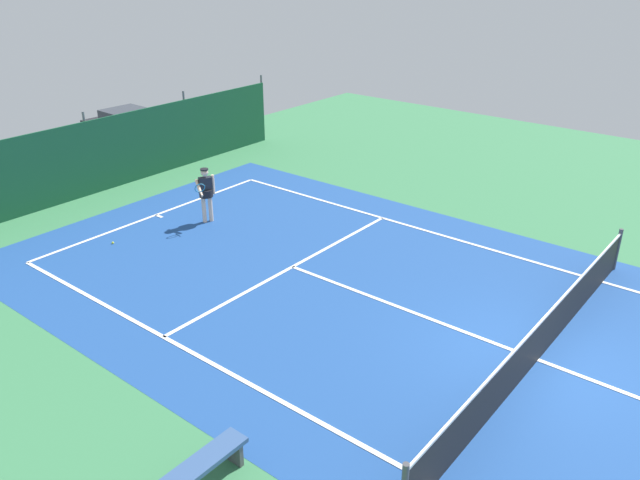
# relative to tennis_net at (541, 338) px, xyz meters

# --- Properties ---
(ground_plane) EXTENTS (36.00, 36.00, 0.00)m
(ground_plane) POSITION_rel_tennis_net_xyz_m (0.00, 0.00, -0.51)
(ground_plane) COLOR #387A4C
(court_surface) EXTENTS (11.02, 26.60, 0.01)m
(court_surface) POSITION_rel_tennis_net_xyz_m (0.00, 0.00, -0.51)
(court_surface) COLOR #1E478C
(court_surface) RESTS_ON ground
(tennis_net) EXTENTS (10.12, 0.10, 1.10)m
(tennis_net) POSITION_rel_tennis_net_xyz_m (0.00, 0.00, 0.00)
(tennis_net) COLOR black
(tennis_net) RESTS_ON ground
(back_fence) EXTENTS (16.30, 0.98, 2.70)m
(back_fence) POSITION_rel_tennis_net_xyz_m (-0.00, 15.51, 0.16)
(back_fence) COLOR #14472D
(back_fence) RESTS_ON ground
(tennis_player) EXTENTS (0.85, 0.64, 1.64)m
(tennis_player) POSITION_rel_tennis_net_xyz_m (0.66, 10.29, 0.45)
(tennis_player) COLOR beige
(tennis_player) RESTS_ON ground
(tennis_ball_near_player) EXTENTS (0.07, 0.07, 0.07)m
(tennis_ball_near_player) POSITION_rel_tennis_net_xyz_m (-2.04, 11.16, -0.48)
(tennis_ball_near_player) COLOR #CCDB33
(tennis_ball_near_player) RESTS_ON ground
(parked_car) EXTENTS (2.11, 4.25, 1.68)m
(parked_car) POSITION_rel_tennis_net_xyz_m (3.56, 17.87, 0.33)
(parked_car) COLOR black
(parked_car) RESTS_ON ground
(courtside_bench) EXTENTS (1.60, 0.40, 0.49)m
(courtside_bench) POSITION_rel_tennis_net_xyz_m (-6.31, 2.71, -0.14)
(courtside_bench) COLOR #335184
(courtside_bench) RESTS_ON ground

